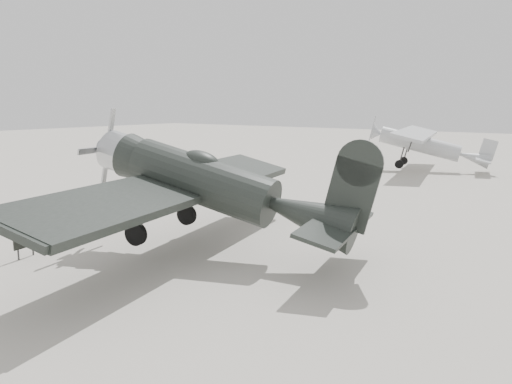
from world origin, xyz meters
TOP-DOWN VIEW (x-y plane):
  - ground at (0.00, 0.00)m, footprint 160.00×160.00m
  - lowwing_monoplane at (2.61, -0.28)m, footprint 9.91×13.75m
  - highwing_monoplane at (1.41, 25.05)m, footprint 8.96×12.54m
  - sign_board at (-2.31, -4.16)m, footprint 0.21×0.85m

SIDE VIEW (x-z plane):
  - ground at x=0.00m, z-range 0.00..0.00m
  - sign_board at x=-2.31m, z-range 0.12..1.36m
  - highwing_monoplane at x=1.41m, z-range 0.45..3.99m
  - lowwing_monoplane at x=2.61m, z-range 0.13..4.54m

